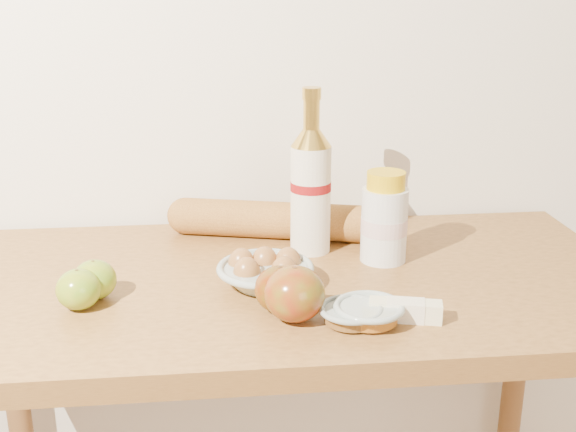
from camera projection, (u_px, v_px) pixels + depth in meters
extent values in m
cube|color=silver|center=(269.00, 23.00, 1.42)|extent=(3.50, 0.02, 2.60)
cube|color=#A06D33|center=(286.00, 288.00, 1.24)|extent=(1.20, 0.60, 0.04)
cylinder|color=brown|center=(511.00, 411.00, 1.67)|extent=(0.05, 0.05, 0.86)
cylinder|color=beige|center=(311.00, 200.00, 1.32)|extent=(0.09, 0.09, 0.20)
cylinder|color=maroon|center=(311.00, 186.00, 1.31)|extent=(0.09, 0.09, 0.02)
cone|color=gold|center=(311.00, 138.00, 1.28)|extent=(0.09, 0.09, 0.03)
cylinder|color=gold|center=(311.00, 114.00, 1.27)|extent=(0.04, 0.04, 0.05)
cylinder|color=gold|center=(312.00, 93.00, 1.26)|extent=(0.04, 0.04, 0.02)
cylinder|color=silver|center=(384.00, 225.00, 1.29)|extent=(0.08, 0.08, 0.13)
cylinder|color=beige|center=(384.00, 225.00, 1.29)|extent=(0.08, 0.08, 0.03)
cylinder|color=gold|center=(386.00, 180.00, 1.26)|extent=(0.07, 0.07, 0.03)
torus|color=#97A5A1|center=(265.00, 268.00, 1.19)|extent=(0.17, 0.17, 0.01)
ellipsoid|color=brown|center=(247.00, 274.00, 1.17)|extent=(0.05, 0.05, 0.06)
ellipsoid|color=brown|center=(284.00, 273.00, 1.18)|extent=(0.05, 0.05, 0.06)
ellipsoid|color=brown|center=(265.00, 262.00, 1.22)|extent=(0.05, 0.05, 0.06)
ellipsoid|color=brown|center=(241.00, 264.00, 1.21)|extent=(0.05, 0.05, 0.06)
ellipsoid|color=brown|center=(288.00, 263.00, 1.22)|extent=(0.05, 0.05, 0.06)
cylinder|color=#B37A36|center=(275.00, 220.00, 1.41)|extent=(0.37, 0.16, 0.07)
sphere|color=#B37A36|center=(185.00, 216.00, 1.43)|extent=(0.09, 0.09, 0.07)
sphere|color=#B37A36|center=(368.00, 224.00, 1.38)|extent=(0.09, 0.09, 0.07)
ellipsoid|color=#A19A20|center=(95.00, 280.00, 1.14)|extent=(0.07, 0.07, 0.06)
cylinder|color=#50381A|center=(93.00, 264.00, 1.13)|extent=(0.01, 0.01, 0.01)
ellipsoid|color=#810707|center=(280.00, 289.00, 1.10)|extent=(0.10, 0.10, 0.07)
cylinder|color=#462D17|center=(280.00, 271.00, 1.09)|extent=(0.01, 0.01, 0.01)
ellipsoid|color=#980810|center=(295.00, 294.00, 1.07)|extent=(0.12, 0.12, 0.08)
cylinder|color=#52331B|center=(295.00, 271.00, 1.06)|extent=(0.01, 0.01, 0.01)
torus|color=gray|center=(351.00, 309.00, 1.06)|extent=(0.11, 0.11, 0.01)
cylinder|color=brown|center=(351.00, 315.00, 1.06)|extent=(0.09, 0.09, 0.02)
torus|color=#96A49E|center=(369.00, 307.00, 1.06)|extent=(0.11, 0.11, 0.01)
cylinder|color=brown|center=(369.00, 314.00, 1.07)|extent=(0.09, 0.09, 0.02)
cube|color=beige|center=(405.00, 311.00, 1.08)|extent=(0.11, 0.06, 0.03)
cube|color=beige|center=(405.00, 311.00, 1.08)|extent=(0.06, 0.04, 0.03)
ellipsoid|color=#A19A20|center=(79.00, 289.00, 1.11)|extent=(0.07, 0.07, 0.06)
cylinder|color=#50381A|center=(77.00, 273.00, 1.10)|extent=(0.01, 0.01, 0.01)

